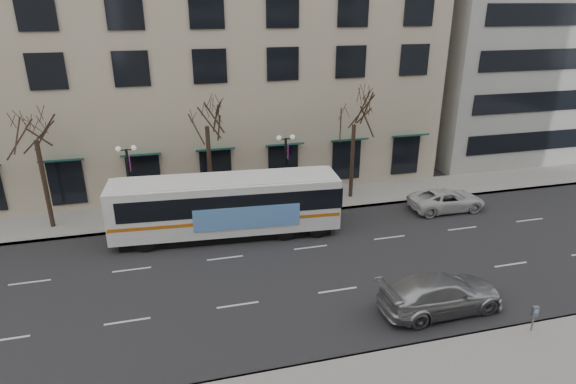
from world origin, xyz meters
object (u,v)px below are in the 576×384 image
object	(u,v)px
tree_far_left	(33,124)
lamp_post_right	(286,168)
tree_far_mid	(206,112)
tree_far_right	(355,111)
city_bus	(228,205)
white_pickup	(447,200)
silver_car	(441,293)
lamp_post_left	(130,181)
pay_station	(535,313)

from	to	relation	value
tree_far_left	lamp_post_right	xyz separation A→B (m)	(15.01, -0.60, -3.75)
tree_far_mid	tree_far_right	world-z (taller)	tree_far_mid
tree_far_left	tree_far_mid	bearing A→B (deg)	0.00
city_bus	tree_far_left	bearing A→B (deg)	165.26
tree_far_right	white_pickup	world-z (taller)	tree_far_right
tree_far_mid	lamp_post_right	bearing A→B (deg)	-6.83
tree_far_mid	city_bus	size ratio (longest dim) A/B	0.62
city_bus	silver_car	distance (m)	13.21
silver_car	city_bus	bearing A→B (deg)	37.59
white_pickup	tree_far_mid	bearing A→B (deg)	77.94
tree_far_mid	white_pickup	xyz separation A→B (m)	(15.61, -3.57, -6.18)
city_bus	tree_far_mid	bearing A→B (deg)	103.92
tree_far_mid	lamp_post_left	distance (m)	6.40
lamp_post_right	white_pickup	bearing A→B (deg)	-15.65
tree_far_right	lamp_post_left	distance (m)	15.40
silver_car	lamp_post_right	bearing A→B (deg)	14.84
lamp_post_right	white_pickup	distance (m)	11.23
lamp_post_right	silver_car	distance (m)	13.93
tree_far_right	city_bus	distance (m)	10.99
city_bus	pay_station	xyz separation A→B (m)	(11.32, -12.66, -0.98)
tree_far_mid	white_pickup	distance (m)	17.16
city_bus	white_pickup	xyz separation A→B (m)	(14.98, 0.09, -1.28)
silver_car	pay_station	bearing A→B (deg)	-133.53
tree_far_left	silver_car	bearing A→B (deg)	-35.86
tree_far_right	pay_station	xyz separation A→B (m)	(1.95, -16.31, -5.40)
city_bus	white_pickup	distance (m)	15.04
tree_far_right	lamp_post_right	distance (m)	6.11
white_pickup	lamp_post_left	bearing A→B (deg)	82.62
tree_far_mid	tree_far_right	distance (m)	10.01
tree_far_left	lamp_post_left	distance (m)	6.29
lamp_post_right	silver_car	world-z (taller)	lamp_post_right
lamp_post_left	lamp_post_right	size ratio (longest dim) A/B	1.00
tree_far_left	city_bus	bearing A→B (deg)	-19.00
lamp_post_right	pay_station	xyz separation A→B (m)	(6.94, -15.71, -1.92)
pay_station	city_bus	bearing A→B (deg)	142.15
lamp_post_right	city_bus	distance (m)	5.43
silver_car	white_pickup	distance (m)	12.12
tree_far_mid	lamp_post_left	size ratio (longest dim) A/B	1.64
city_bus	silver_car	world-z (taller)	city_bus
tree_far_left	tree_far_right	bearing A→B (deg)	0.00
lamp_post_left	city_bus	bearing A→B (deg)	-28.57
city_bus	white_pickup	world-z (taller)	city_bus
lamp_post_right	city_bus	size ratio (longest dim) A/B	0.38
lamp_post_right	white_pickup	xyz separation A→B (m)	(10.60, -2.97, -2.22)
lamp_post_left	lamp_post_right	bearing A→B (deg)	0.00
lamp_post_left	pay_station	xyz separation A→B (m)	(16.94, -15.71, -1.92)
silver_car	white_pickup	bearing A→B (deg)	-34.96
tree_far_left	tree_far_mid	size ratio (longest dim) A/B	0.98
tree_far_mid	pay_station	world-z (taller)	tree_far_mid
tree_far_right	white_pickup	bearing A→B (deg)	-32.49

